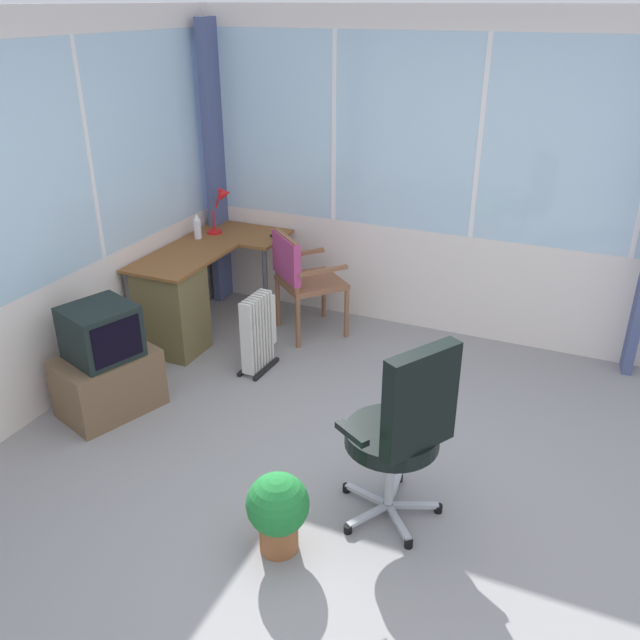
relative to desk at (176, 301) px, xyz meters
The scene contains 13 objects.
ground 2.41m from the desk, 119.62° to the right, with size 5.62×5.73×0.06m, color gray.
north_window_panel 1.50m from the desk, 164.38° to the left, with size 4.62×0.07×2.55m.
east_window_panel 2.53m from the desk, 60.58° to the right, with size 0.07×4.73×2.55m.
curtain_corner 1.34m from the desk, 10.85° to the left, with size 0.27×0.07×2.45m, color #4B5783.
desk is the anchor object (origin of this frame).
desk_lamp 1.02m from the desk, ahead, with size 0.24×0.21×0.40m.
tv_remote 1.03m from the desk, 30.36° to the right, with size 0.04×0.15×0.02m, color black.
spray_bottle 0.73m from the desk, 13.09° to the left, with size 0.06×0.06×0.22m.
wooden_armchair 1.01m from the desk, 53.69° to the right, with size 0.68×0.68×0.89m.
office_chair 2.59m from the desk, 118.74° to the right, with size 0.62×0.60×1.10m.
tv_on_stand 0.99m from the desk, behind, with size 0.75×0.63×0.78m.
space_heater 0.78m from the desk, 93.77° to the right, with size 0.39×0.19×0.61m.
potted_plant 2.43m from the desk, 133.76° to the right, with size 0.32×0.32×0.45m.
Camera 1 is at (-2.81, -0.93, 2.58)m, focal length 37.44 mm.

